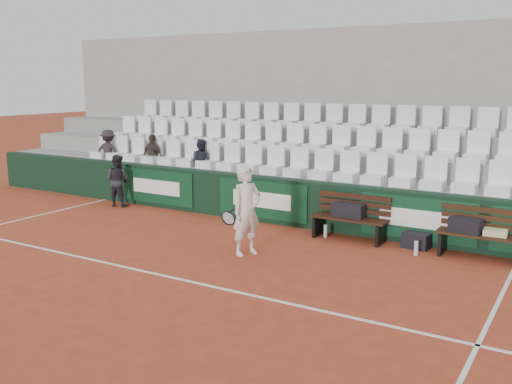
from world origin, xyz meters
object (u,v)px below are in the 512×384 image
object	(u,v)px
bench_left	(349,229)
bench_right	(480,246)
water_bottle_far	(416,248)
tennis_player	(247,211)
sports_bag_ground	(416,241)
spectator_b	(152,139)
sports_bag_right	(466,225)
water_bottle_near	(325,231)
spectator_c	(200,144)
spectator_a	(108,136)
ball_kid	(118,180)
sports_bag_left	(348,210)

from	to	relation	value
bench_left	bench_right	bearing A→B (deg)	0.88
bench_left	water_bottle_far	xyz separation A→B (m)	(1.43, -0.35, -0.09)
water_bottle_far	tennis_player	size ratio (longest dim) A/B	0.16
sports_bag_ground	spectator_b	distance (m)	7.34
bench_left	spectator_b	world-z (taller)	spectator_b
sports_bag_right	sports_bag_ground	bearing A→B (deg)	172.65
sports_bag_right	spectator_b	world-z (taller)	spectator_b
tennis_player	water_bottle_near	bearing A→B (deg)	67.55
sports_bag_right	spectator_c	world-z (taller)	spectator_c
spectator_a	bench_right	bearing A→B (deg)	159.17
ball_kid	tennis_player	bearing A→B (deg)	151.37
sports_bag_right	spectator_b	distance (m)	8.14
sports_bag_left	sports_bag_ground	distance (m)	1.41
water_bottle_far	sports_bag_right	bearing A→B (deg)	24.46
spectator_c	water_bottle_near	bearing A→B (deg)	155.66
bench_left	tennis_player	size ratio (longest dim) A/B	0.93
bench_right	sports_bag_right	bearing A→B (deg)	-169.97
sports_bag_left	sports_bag_ground	bearing A→B (deg)	2.38
spectator_c	bench_right	bearing A→B (deg)	162.85
water_bottle_far	sports_bag_left	bearing A→B (deg)	164.80
sports_bag_left	spectator_b	distance (m)	5.96
sports_bag_left	water_bottle_near	size ratio (longest dim) A/B	2.41
sports_bag_ground	water_bottle_far	bearing A→B (deg)	-74.30
sports_bag_ground	spectator_c	xyz separation A→B (m)	(-5.60, 0.87, 1.42)
sports_bag_ground	spectator_b	world-z (taller)	spectator_b
sports_bag_ground	ball_kid	xyz separation A→B (m)	(-7.43, -0.14, 0.50)
sports_bag_ground	water_bottle_far	distance (m)	0.47
sports_bag_right	spectator_a	world-z (taller)	spectator_a
sports_bag_ground	water_bottle_near	size ratio (longest dim) A/B	1.87
water_bottle_far	spectator_b	bearing A→B (deg)	169.65
ball_kid	spectator_c	bearing A→B (deg)	-159.36
water_bottle_near	spectator_b	distance (m)	5.66
bench_right	sports_bag_ground	distance (m)	1.15
tennis_player	ball_kid	distance (m)	5.24
sports_bag_ground	tennis_player	size ratio (longest dim) A/B	0.30
water_bottle_far	spectator_c	bearing A→B (deg)	166.96
sports_bag_right	spectator_a	xyz separation A→B (m)	(-9.60, 0.99, 1.04)
sports_bag_ground	water_bottle_near	xyz separation A→B (m)	(-1.77, -0.16, -0.02)
bench_right	sports_bag_right	size ratio (longest dim) A/B	2.72
ball_kid	water_bottle_far	bearing A→B (deg)	169.23
bench_left	spectator_c	xyz separation A→B (m)	(-4.30, 0.98, 1.34)
ball_kid	water_bottle_near	bearing A→B (deg)	171.40
water_bottle_far	water_bottle_near	bearing A→B (deg)	171.24
sports_bag_ground	tennis_player	xyz separation A→B (m)	(-2.51, -1.95, 0.66)
spectator_a	spectator_c	size ratio (longest dim) A/B	1.08
tennis_player	spectator_a	bearing A→B (deg)	155.54
sports_bag_right	ball_kid	xyz separation A→B (m)	(-8.31, -0.03, 0.07)
sports_bag_right	ball_kid	size ratio (longest dim) A/B	0.43
sports_bag_left	tennis_player	distance (m)	2.24
bench_left	sports_bag_right	size ratio (longest dim) A/B	2.72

